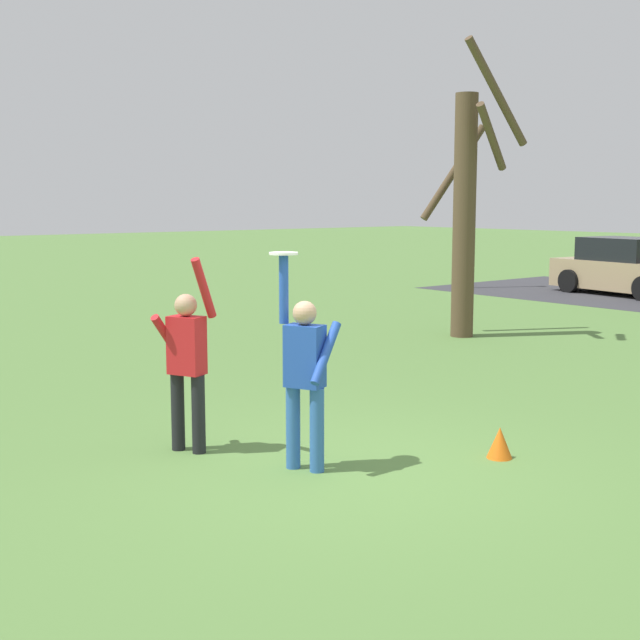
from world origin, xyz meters
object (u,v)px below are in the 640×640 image
person_catcher (305,370)px  parked_car_tan (626,269)px  frisbee_disc (284,253)px  lamppost_by_lot (469,202)px  bare_tree_tall (466,206)px  field_cone_orange (500,443)px  person_defender (187,359)px

person_catcher → parked_car_tan: (-6.81, 16.73, -0.25)m
person_catcher → frisbee_disc: frisbee_disc is taller
person_catcher → lamppost_by_lot: lamppost_by_lot is taller
bare_tree_tall → person_catcher: bearing=-58.4°
person_catcher → bare_tree_tall: (-4.61, 7.48, 1.52)m
person_catcher → parked_car_tan: size_ratio=0.48×
frisbee_disc → field_cone_orange: 2.92m
person_catcher → person_defender: (-1.25, -0.56, -0.00)m
person_defender → parked_car_tan: person_defender is taller
frisbee_disc → bare_tree_tall: bare_tree_tall is taller
person_catcher → field_cone_orange: size_ratio=6.50×
lamppost_by_lot → field_cone_orange: size_ratio=13.31×
parked_car_tan → field_cone_orange: 16.87m
person_catcher → field_cone_orange: person_catcher is taller
lamppost_by_lot → bare_tree_tall: bearing=-49.1°
parked_car_tan → person_catcher: bearing=-60.8°
frisbee_disc → person_catcher: bearing=24.2°
person_catcher → frisbee_disc: 1.13m
person_defender → frisbee_disc: (1.04, 0.47, 1.11)m
lamppost_by_lot → person_catcher: bearing=-53.5°
person_defender → person_catcher: bearing=0.0°
frisbee_disc → field_cone_orange: size_ratio=0.86×
bare_tree_tall → frisbee_disc: bearing=-59.8°
person_defender → parked_car_tan: (-5.57, 17.30, -0.25)m
field_cone_orange → frisbee_disc: bearing=-121.7°
person_defender → frisbee_disc: 1.60m
frisbee_disc → parked_car_tan: size_ratio=0.06×
field_cone_orange → lamppost_by_lot: bearing=132.4°
frisbee_disc → field_cone_orange: bearing=58.3°
lamppost_by_lot → field_cone_orange: 17.64m
lamppost_by_lot → person_defender: bearing=-57.8°
field_cone_orange → person_defender: bearing=-133.3°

